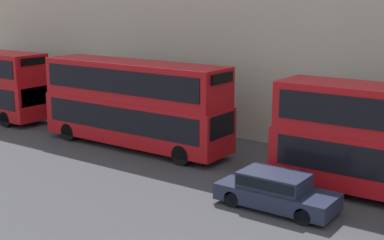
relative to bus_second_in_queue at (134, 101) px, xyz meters
name	(u,v)px	position (x,y,z in m)	size (l,w,h in m)	color
bus_second_in_queue	(134,101)	(0.00, 0.00, 0.00)	(2.59, 11.10, 4.62)	#A80F14
car_hatchback	(276,190)	(-3.40, -10.10, -1.79)	(1.87, 4.56, 1.41)	#1E2338
pedestrian	(310,148)	(2.78, -8.83, -1.76)	(0.36, 0.36, 1.69)	#26262D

